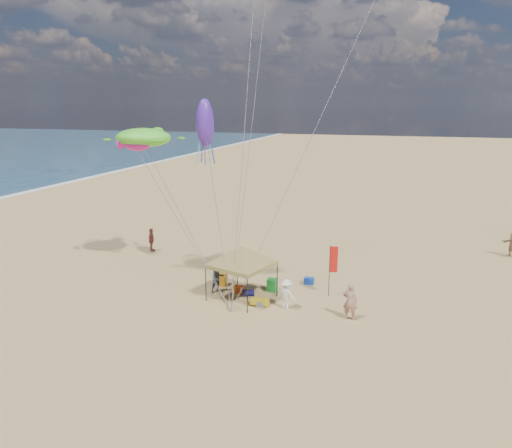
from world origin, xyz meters
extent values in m
plane|color=tan|center=(0.00, 0.00, 0.00)|extent=(280.00, 280.00, 0.00)
cylinder|color=black|center=(-1.47, 4.09, 0.90)|extent=(0.05, 0.05, 1.81)
cylinder|color=black|center=(1.11, 3.26, 0.90)|extent=(0.05, 0.05, 1.81)
cylinder|color=black|center=(-2.30, 1.52, 0.90)|extent=(0.05, 0.05, 1.81)
cylinder|color=black|center=(0.28, 0.68, 0.90)|extent=(0.05, 0.05, 1.81)
cube|color=olive|center=(-0.59, 2.39, 1.91)|extent=(3.51, 3.51, 0.22)
pyramid|color=olive|center=(-0.59, 2.39, 2.93)|extent=(5.21, 5.21, 0.90)
cylinder|color=black|center=(3.78, 4.05, 1.44)|extent=(0.04, 0.04, 2.87)
cube|color=red|center=(3.98, 4.11, 2.10)|extent=(0.41, 0.13, 1.44)
cube|color=#C5480F|center=(-1.04, 3.10, 0.19)|extent=(0.54, 0.38, 0.38)
cube|color=#153FAB|center=(2.40, 5.55, 0.19)|extent=(0.54, 0.38, 0.38)
cylinder|color=#0E0F3F|center=(-0.35, 2.77, 0.18)|extent=(0.69, 0.54, 0.36)
cylinder|color=orange|center=(-1.62, 6.10, 0.18)|extent=(0.54, 0.69, 0.36)
cube|color=#198B2B|center=(0.65, 3.89, 0.35)|extent=(0.50, 0.50, 0.70)
cube|color=#F9A51B|center=(-2.31, 3.85, 0.35)|extent=(0.50, 0.50, 0.70)
cube|color=gray|center=(0.67, 1.65, 0.14)|extent=(0.34, 0.30, 0.28)
cube|color=yellow|center=(0.60, 1.77, 0.20)|extent=(0.90, 0.50, 0.24)
imported|color=tan|center=(5.22, 1.50, 0.93)|extent=(0.69, 0.46, 1.86)
imported|color=#36404A|center=(-2.16, 2.84, 0.82)|extent=(0.98, 1.02, 1.65)
imported|color=white|center=(2.00, 1.77, 0.78)|extent=(1.14, 0.85, 1.57)
imported|color=#9B3F3B|center=(-9.46, 8.52, 0.83)|extent=(0.61, 1.04, 1.67)
imported|color=tan|center=(14.44, 14.69, 0.87)|extent=(1.35, 1.63, 1.75)
ellipsoid|color=#57DA2E|center=(-7.32, 4.55, 8.21)|extent=(3.62, 3.04, 1.11)
ellipsoid|color=#D81F9F|center=(-7.36, 3.85, 7.89)|extent=(1.89, 1.40, 0.76)
ellipsoid|color=#4D25A4|center=(-3.23, 4.07, 9.12)|extent=(1.14, 1.14, 2.57)
camera|label=1|loc=(7.51, -20.67, 10.19)|focal=34.29mm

